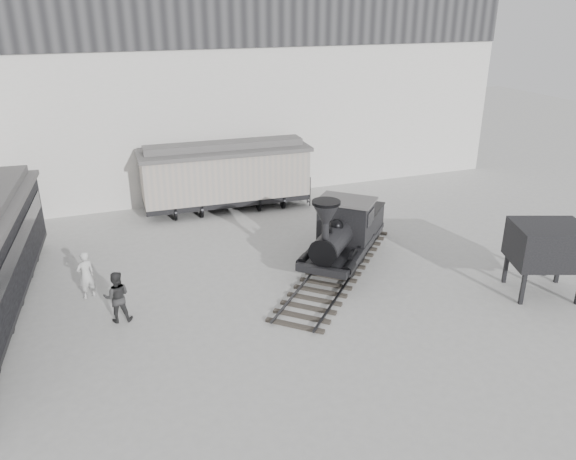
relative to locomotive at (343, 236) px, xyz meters
name	(u,v)px	position (x,y,z in m)	size (l,w,h in m)	color
ground	(327,318)	(-2.39, -3.80, -1.27)	(90.00, 90.00, 0.00)	#9E9E9B
north_wall	(216,94)	(-2.39, 11.18, 4.29)	(34.00, 2.51, 11.00)	silver
locomotive	(343,236)	(0.00, 0.00, 0.00)	(8.15, 8.56, 3.43)	#2D2622
boxcar	(225,174)	(-2.75, 8.33, 0.62)	(8.88, 3.11, 3.59)	black
visitor_a	(86,275)	(-10.06, 0.72, -0.35)	(0.67, 0.44, 1.84)	silver
visitor_b	(117,297)	(-9.14, -1.39, -0.35)	(0.90, 0.70, 1.84)	#303030
coal_hopper	(547,250)	(5.88, -4.91, 0.51)	(3.06, 2.80, 2.73)	black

